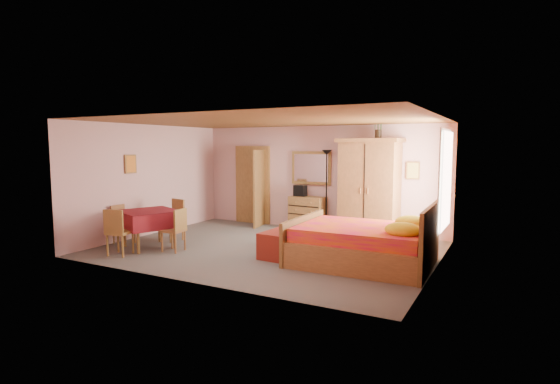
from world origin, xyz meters
The scene contains 23 objects.
floor centered at (0.00, 0.00, 0.00)m, with size 6.50×6.50×0.00m, color #615D56.
ceiling centered at (0.00, 0.00, 2.60)m, with size 6.50×6.50×0.00m, color olive.
wall_back centered at (0.00, 2.50, 1.30)m, with size 6.50×0.10×2.60m, color #CD9795.
wall_front centered at (0.00, -2.50, 1.30)m, with size 6.50×0.10×2.60m, color #CD9795.
wall_left centered at (-3.25, 0.00, 1.30)m, with size 0.10×5.00×2.60m, color #CD9795.
wall_right centered at (3.25, 0.00, 1.30)m, with size 0.10×5.00×2.60m, color #CD9795.
doorway centered at (-1.90, 2.47, 1.02)m, with size 1.06×0.12×2.15m, color #9E6B35.
window centered at (3.21, 1.20, 1.45)m, with size 0.08×1.40×1.95m, color white.
picture_left centered at (-3.22, -0.60, 1.70)m, with size 0.04×0.32×0.42m, color orange.
picture_back centered at (2.35, 2.47, 1.55)m, with size 0.30×0.04×0.40m, color #D8BF59.
chest_of_drawers centered at (-0.16, 2.25, 0.42)m, with size 0.89×0.44×0.84m, color olive.
wall_mirror centered at (-0.16, 2.46, 1.55)m, with size 1.06×0.06×0.84m, color white.
stereo centered at (-0.37, 2.26, 0.98)m, with size 0.30×0.22×0.28m, color black.
floor_lamp centered at (0.31, 2.33, 1.00)m, with size 0.26×0.26×2.01m, color black.
wardrobe centered at (1.43, 2.19, 1.14)m, with size 1.45×0.75×2.27m, color #9B6034.
sunflower_vase centered at (1.60, 2.22, 2.55)m, with size 0.22×0.22×0.55m, color yellow.
bed centered at (2.03, -0.20, 0.56)m, with size 2.41×1.90×1.12m, color #DB154A.
bench centered at (0.55, -0.15, 0.25)m, with size 0.55×1.48×0.49m, color maroon.
dining_table centered at (-2.24, -1.07, 0.39)m, with size 1.06×1.06×0.78m, color maroon.
chair_south centered at (-2.28, -1.79, 0.45)m, with size 0.41×0.41×0.91m, color #A37837.
chair_north centered at (-2.31, -0.32, 0.46)m, with size 0.41×0.41×0.91m, color #A36F37.
chair_west centered at (-2.99, -1.06, 0.42)m, with size 0.38×0.38×0.83m, color brown.
chair_east centered at (-1.59, -1.07, 0.43)m, with size 0.39×0.39×0.86m, color #9E6535.
Camera 1 is at (4.35, -7.63, 2.10)m, focal length 28.00 mm.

